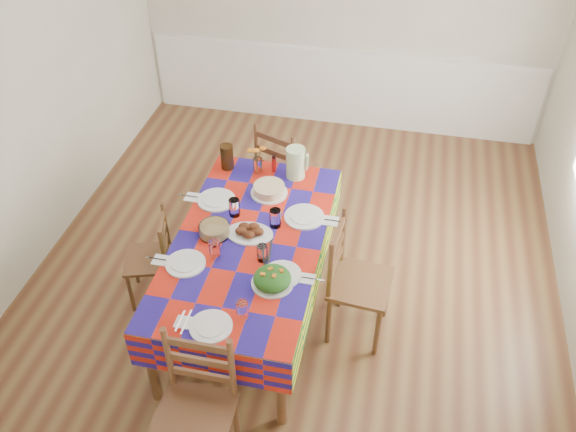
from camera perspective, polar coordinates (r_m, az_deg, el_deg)
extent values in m
cube|color=brown|center=(5.47, 0.82, -4.83)|extent=(4.50, 5.00, 0.04)
cube|color=#BDB8A5|center=(6.83, 5.43, 18.58)|extent=(4.50, 0.04, 2.70)
cube|color=#BDB8A5|center=(5.45, -23.46, 9.47)|extent=(0.04, 5.00, 2.70)
cube|color=white|center=(6.96, 5.13, 14.99)|extent=(4.41, 0.06, 0.04)
cube|color=white|center=(7.18, 4.94, 11.79)|extent=(4.41, 0.03, 0.90)
cylinder|color=brown|center=(4.40, -12.71, -13.46)|extent=(0.07, 0.07, 0.75)
cylinder|color=brown|center=(4.18, -0.58, -15.94)|extent=(0.07, 0.07, 0.75)
cylinder|color=brown|center=(5.59, -5.61, 1.56)|extent=(0.07, 0.07, 0.75)
cylinder|color=brown|center=(5.43, 3.75, 0.27)|extent=(0.07, 0.07, 0.75)
cube|color=brown|center=(4.55, -3.70, -2.50)|extent=(1.05, 1.99, 0.04)
cube|color=red|center=(4.54, -3.71, -2.28)|extent=(1.09, 2.03, 0.01)
cube|color=red|center=(4.79, -9.93, -2.74)|extent=(0.01, 2.03, 0.31)
cube|color=red|center=(4.56, 3.01, -4.75)|extent=(0.01, 2.03, 0.31)
cube|color=red|center=(4.02, -7.48, -13.59)|extent=(1.09, 0.01, 0.31)
cube|color=red|center=(5.40, -0.83, 3.58)|extent=(1.09, 0.01, 0.31)
cylinder|color=white|center=(3.98, -7.23, -10.21)|extent=(0.28, 0.28, 0.01)
cylinder|color=white|center=(3.97, -7.24, -10.12)|extent=(0.20, 0.20, 0.01)
cylinder|color=white|center=(3.97, -4.31, -8.77)|extent=(0.08, 0.08, 0.13)
cube|color=white|center=(4.03, -9.78, -9.75)|extent=(0.10, 0.10, 0.01)
cube|color=silver|center=(4.04, -10.07, -9.65)|extent=(0.01, 0.18, 0.00)
cube|color=silver|center=(4.02, -9.51, -9.76)|extent=(0.01, 0.21, 0.00)
cylinder|color=white|center=(4.39, -9.56, -4.41)|extent=(0.29, 0.29, 0.01)
cylinder|color=white|center=(4.39, -9.58, -4.31)|extent=(0.20, 0.20, 0.01)
cylinder|color=white|center=(4.38, -6.88, -3.07)|extent=(0.08, 0.08, 0.14)
cube|color=white|center=(4.46, -11.87, -4.05)|extent=(0.11, 0.11, 0.01)
cube|color=silver|center=(4.46, -12.13, -3.96)|extent=(0.18, 0.01, 0.00)
cube|color=silver|center=(4.45, -11.62, -4.04)|extent=(0.21, 0.01, 0.00)
cylinder|color=white|center=(4.91, -6.72, 1.50)|extent=(0.31, 0.31, 0.02)
cylinder|color=white|center=(4.90, -6.73, 1.60)|extent=(0.22, 0.22, 0.01)
cylinder|color=white|center=(4.71, -5.04, 0.80)|extent=(0.09, 0.09, 0.15)
cube|color=white|center=(4.97, -8.95, 1.76)|extent=(0.11, 0.11, 0.01)
cube|color=silver|center=(4.97, -9.20, 1.84)|extent=(0.19, 0.01, 0.00)
cube|color=silver|center=(4.96, -8.71, 1.78)|extent=(0.23, 0.01, 0.00)
cylinder|color=white|center=(4.26, -0.56, -5.47)|extent=(0.27, 0.27, 0.01)
cylinder|color=white|center=(4.25, -0.56, -5.38)|extent=(0.19, 0.19, 0.01)
cylinder|color=white|center=(4.33, -2.43, -3.47)|extent=(0.08, 0.08, 0.13)
cube|color=white|center=(4.24, 1.85, -5.88)|extent=(0.10, 0.10, 0.01)
cube|color=silver|center=(4.24, 1.58, -5.79)|extent=(0.17, 0.01, 0.00)
cube|color=silver|center=(4.23, 2.12, -5.87)|extent=(0.20, 0.01, 0.00)
cylinder|color=white|center=(4.71, 1.53, -0.08)|extent=(0.31, 0.31, 0.02)
cylinder|color=white|center=(4.71, 1.53, 0.03)|extent=(0.22, 0.22, 0.01)
cylinder|color=white|center=(4.60, -1.19, -0.20)|extent=(0.09, 0.09, 0.15)
cube|color=white|center=(4.69, 4.02, -0.47)|extent=(0.12, 0.12, 0.01)
cube|color=silver|center=(4.69, 3.75, -0.38)|extent=(0.20, 0.01, 0.00)
cube|color=silver|center=(4.69, 4.30, -0.45)|extent=(0.23, 0.01, 0.00)
ellipsoid|color=white|center=(4.57, -3.61, -1.67)|extent=(0.36, 0.26, 0.02)
ellipsoid|color=black|center=(4.54, -2.85, -1.46)|extent=(0.10, 0.08, 0.05)
ellipsoid|color=black|center=(4.58, -3.20, -1.02)|extent=(0.10, 0.08, 0.05)
ellipsoid|color=black|center=(4.58, -4.09, -1.00)|extent=(0.10, 0.08, 0.05)
ellipsoid|color=black|center=(4.55, -4.39, -1.41)|extent=(0.10, 0.08, 0.05)
ellipsoid|color=black|center=(4.51, -3.71, -1.74)|extent=(0.10, 0.08, 0.05)
cylinder|color=white|center=(4.20, -1.47, -6.29)|extent=(0.29, 0.29, 0.01)
ellipsoid|color=#103E0F|center=(4.17, -1.48, -5.86)|extent=(0.26, 0.26, 0.12)
cube|color=orange|center=(4.12, -2.38, -5.45)|extent=(0.03, 0.02, 0.01)
cube|color=orange|center=(4.15, -1.66, -4.97)|extent=(0.04, 0.04, 0.01)
cube|color=orange|center=(4.10, -1.32, -5.62)|extent=(0.03, 0.04, 0.01)
cube|color=orange|center=(4.14, -0.61, -5.13)|extent=(0.04, 0.04, 0.01)
cylinder|color=white|center=(4.58, -6.91, -1.29)|extent=(0.23, 0.23, 0.08)
cylinder|color=tan|center=(4.58, -6.91, -1.28)|extent=(0.21, 0.21, 0.07)
cylinder|color=white|center=(4.95, -1.77, 2.17)|extent=(0.30, 0.30, 0.01)
cylinder|color=tan|center=(4.92, -1.78, 2.56)|extent=(0.25, 0.25, 0.07)
cube|color=black|center=(4.42, -2.35, -3.44)|extent=(0.11, 0.27, 0.01)
cube|color=black|center=(4.43, -1.70, -3.37)|extent=(0.06, 0.28, 0.01)
cylinder|color=white|center=(5.16, -2.85, 4.76)|extent=(0.08, 0.08, 0.13)
cylinder|color=#246923|center=(5.14, -3.11, 5.22)|extent=(0.01, 0.01, 0.19)
ellipsoid|color=orange|center=(5.09, -3.51, 6.16)|extent=(0.06, 0.06, 0.02)
cylinder|color=#246923|center=(5.14, -2.66, 5.24)|extent=(0.01, 0.01, 0.19)
ellipsoid|color=orange|center=(5.08, -2.37, 6.36)|extent=(0.06, 0.06, 0.02)
cylinder|color=#246923|center=(5.12, -2.91, 5.09)|extent=(0.01, 0.01, 0.19)
ellipsoid|color=orange|center=(5.02, -3.04, 6.14)|extent=(0.06, 0.06, 0.02)
cylinder|color=#BA110E|center=(5.15, -1.31, 4.97)|extent=(0.04, 0.04, 0.16)
cylinder|color=#C2E7A3|center=(5.06, 0.71, 5.00)|extent=(0.16, 0.16, 0.27)
cylinder|color=black|center=(5.21, -5.73, 5.53)|extent=(0.11, 0.11, 0.22)
cube|color=white|center=(3.91, -7.10, -11.34)|extent=(0.08, 0.02, 0.02)
cylinder|color=brown|center=(4.31, -10.22, -17.30)|extent=(0.04, 0.04, 0.50)
cylinder|color=brown|center=(4.22, -4.85, -18.49)|extent=(0.04, 0.04, 0.50)
cube|color=brown|center=(3.95, -8.82, -18.10)|extent=(0.47, 0.45, 0.03)
cylinder|color=brown|center=(3.89, -11.08, -12.94)|extent=(0.04, 0.04, 0.56)
cylinder|color=brown|center=(3.78, -5.25, -14.16)|extent=(0.04, 0.04, 0.56)
cube|color=brown|center=(3.92, -8.06, -14.53)|extent=(0.40, 0.02, 0.06)
cube|color=brown|center=(3.80, -8.26, -13.26)|extent=(0.40, 0.02, 0.06)
cube|color=brown|center=(3.69, -8.48, -11.92)|extent=(0.40, 0.02, 0.06)
cylinder|color=brown|center=(5.91, 2.46, 2.63)|extent=(0.04, 0.04, 0.49)
cylinder|color=brown|center=(6.08, -0.68, 3.88)|extent=(0.04, 0.04, 0.49)
cylinder|color=brown|center=(5.67, 0.50, 0.74)|extent=(0.04, 0.04, 0.49)
cylinder|color=brown|center=(5.84, -2.72, 2.09)|extent=(0.04, 0.04, 0.49)
cube|color=brown|center=(5.72, -0.12, 4.43)|extent=(0.58, 0.57, 0.03)
cylinder|color=brown|center=(5.35, 0.46, 4.95)|extent=(0.04, 0.04, 0.54)
cylinder|color=brown|center=(5.53, -2.95, 6.24)|extent=(0.04, 0.04, 0.54)
cube|color=brown|center=(5.50, -1.25, 4.68)|extent=(0.37, 0.16, 0.05)
cube|color=brown|center=(5.42, -1.27, 5.90)|extent=(0.37, 0.16, 0.05)
cube|color=brown|center=(5.34, -1.30, 7.15)|extent=(0.37, 0.16, 0.05)
cylinder|color=brown|center=(5.33, -14.14, -4.48)|extent=(0.03, 0.03, 0.40)
cylinder|color=brown|center=(5.11, -14.50, -7.02)|extent=(0.03, 0.03, 0.40)
cylinder|color=brown|center=(5.29, -10.88, -4.33)|extent=(0.03, 0.03, 0.40)
cylinder|color=brown|center=(5.06, -11.09, -6.89)|extent=(0.03, 0.03, 0.40)
cube|color=brown|center=(5.04, -13.00, -3.95)|extent=(0.46, 0.47, 0.03)
cylinder|color=brown|center=(5.00, -11.37, -0.83)|extent=(0.03, 0.03, 0.45)
cylinder|color=brown|center=(4.76, -11.62, -3.38)|extent=(0.03, 0.03, 0.45)
cube|color=brown|center=(4.94, -11.36, -2.85)|extent=(0.11, 0.31, 0.04)
cube|color=brown|center=(4.86, -11.53, -1.84)|extent=(0.11, 0.31, 0.04)
cube|color=brown|center=(4.79, -11.71, -0.80)|extent=(0.11, 0.31, 0.04)
cylinder|color=brown|center=(4.68, 8.35, -10.71)|extent=(0.04, 0.04, 0.50)
cylinder|color=brown|center=(4.94, 9.20, -7.25)|extent=(0.04, 0.04, 0.50)
cylinder|color=brown|center=(4.71, 3.81, -9.76)|extent=(0.04, 0.04, 0.50)
cylinder|color=brown|center=(4.97, 4.93, -6.39)|extent=(0.04, 0.04, 0.50)
cube|color=brown|center=(4.62, 6.82, -6.31)|extent=(0.48, 0.50, 0.03)
cylinder|color=brown|center=(4.32, 3.96, -5.24)|extent=(0.04, 0.04, 0.55)
cylinder|color=brown|center=(4.61, 5.16, -1.86)|extent=(0.04, 0.04, 0.55)
cube|color=brown|center=(4.54, 4.51, -4.51)|extent=(0.06, 0.40, 0.06)
cube|color=brown|center=(4.44, 4.60, -3.19)|extent=(0.06, 0.40, 0.06)
cube|color=brown|center=(4.34, 4.70, -1.81)|extent=(0.06, 0.40, 0.06)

